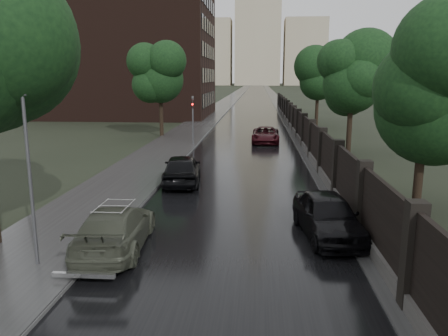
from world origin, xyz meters
TOP-DOWN VIEW (x-y plane):
  - ground at (0.00, 0.00)m, footprint 800.00×800.00m
  - road at (0.00, 190.00)m, footprint 8.00×420.00m
  - sidewalk_left at (-6.00, 190.00)m, footprint 4.00×420.00m
  - verge_right at (5.50, 190.00)m, footprint 3.00×420.00m
  - fence_right at (4.60, 32.01)m, footprint 0.45×75.72m
  - tree_left_far at (-8.00, 30.00)m, footprint 4.25×4.25m
  - tree_right_a at (7.50, 8.00)m, footprint 4.08×4.08m
  - tree_right_b at (7.50, 22.00)m, footprint 4.08×4.08m
  - tree_right_c at (7.50, 40.00)m, footprint 4.08×4.08m
  - lamp_post at (-5.40, 1.50)m, footprint 0.25×0.12m
  - traffic_light at (-4.30, 24.99)m, footprint 0.16×0.32m
  - brick_building at (-18.00, 52.00)m, footprint 24.00×18.00m
  - stalinist_tower at (0.00, 300.00)m, footprint 92.00×30.00m
  - volga_sedan at (-3.60, 3.12)m, footprint 2.33×5.00m
  - hatchback_left at (-2.97, 12.06)m, footprint 2.34×4.81m
  - car_right_near at (3.40, 4.84)m, footprint 2.39×4.70m
  - car_right_far at (1.60, 26.98)m, footprint 2.36×4.93m

SIDE VIEW (x-z plane):
  - ground at x=0.00m, z-range 0.00..0.00m
  - road at x=0.00m, z-range 0.00..0.02m
  - verge_right at x=5.50m, z-range 0.00..0.08m
  - sidewalk_left at x=-6.00m, z-range 0.00..0.16m
  - car_right_far at x=1.60m, z-range 0.00..1.36m
  - volga_sedan at x=-3.60m, z-range 0.00..1.41m
  - car_right_near at x=3.40m, z-range 0.00..1.53m
  - hatchback_left at x=-2.97m, z-range 0.00..1.58m
  - fence_right at x=4.60m, z-range -0.34..2.36m
  - traffic_light at x=-4.30m, z-range 0.40..4.40m
  - lamp_post at x=-5.40m, z-range 0.12..5.23m
  - tree_right_a at x=7.50m, z-range 1.44..8.46m
  - tree_right_b at x=7.50m, z-range 1.44..8.46m
  - tree_right_c at x=7.50m, z-range 1.44..8.46m
  - tree_left_far at x=-8.00m, z-range 1.55..8.94m
  - brick_building at x=-18.00m, z-range 0.00..20.00m
  - stalinist_tower at x=0.00m, z-range -41.12..117.88m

